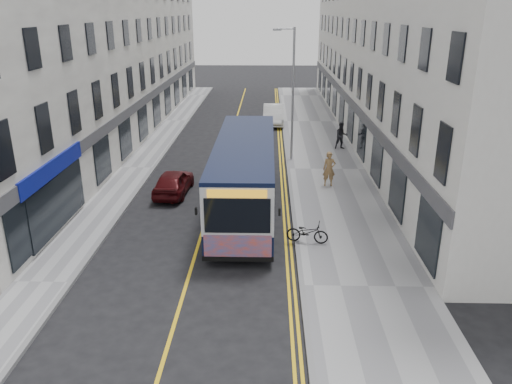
# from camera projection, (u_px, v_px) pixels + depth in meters

# --- Properties ---
(ground) EXTENTS (140.00, 140.00, 0.00)m
(ground) POSITION_uv_depth(u_px,v_px,m) (191.00, 269.00, 18.31)
(ground) COLOR black
(ground) RESTS_ON ground
(pavement_east) EXTENTS (4.50, 64.00, 0.12)m
(pavement_east) POSITION_uv_depth(u_px,v_px,m) (327.00, 170.00, 29.39)
(pavement_east) COLOR #969699
(pavement_east) RESTS_ON ground
(pavement_west) EXTENTS (2.00, 64.00, 0.12)m
(pavement_west) POSITION_uv_depth(u_px,v_px,m) (137.00, 168.00, 29.66)
(pavement_west) COLOR #969699
(pavement_west) RESTS_ON ground
(kerb_east) EXTENTS (0.18, 64.00, 0.13)m
(kerb_east) POSITION_uv_depth(u_px,v_px,m) (288.00, 169.00, 29.44)
(kerb_east) COLOR slate
(kerb_east) RESTS_ON ground
(kerb_west) EXTENTS (0.18, 64.00, 0.13)m
(kerb_west) POSITION_uv_depth(u_px,v_px,m) (154.00, 168.00, 29.64)
(kerb_west) COLOR slate
(kerb_west) RESTS_ON ground
(road_centre_line) EXTENTS (0.12, 64.00, 0.01)m
(road_centre_line) POSITION_uv_depth(u_px,v_px,m) (221.00, 170.00, 29.56)
(road_centre_line) COLOR yellow
(road_centre_line) RESTS_ON ground
(road_dbl_yellow_inner) EXTENTS (0.10, 64.00, 0.01)m
(road_dbl_yellow_inner) POSITION_uv_depth(u_px,v_px,m) (281.00, 170.00, 29.48)
(road_dbl_yellow_inner) COLOR yellow
(road_dbl_yellow_inner) RESTS_ON ground
(road_dbl_yellow_outer) EXTENTS (0.10, 64.00, 0.01)m
(road_dbl_yellow_outer) POSITION_uv_depth(u_px,v_px,m) (284.00, 170.00, 29.47)
(road_dbl_yellow_outer) COLOR yellow
(road_dbl_yellow_outer) RESTS_ON ground
(terrace_east) EXTENTS (6.00, 46.00, 13.00)m
(terrace_east) POSITION_uv_depth(u_px,v_px,m) (391.00, 46.00, 35.48)
(terrace_east) COLOR silver
(terrace_east) RESTS_ON ground
(terrace_west) EXTENTS (6.00, 46.00, 13.00)m
(terrace_west) POSITION_uv_depth(u_px,v_px,m) (106.00, 45.00, 35.97)
(terrace_west) COLOR white
(terrace_west) RESTS_ON ground
(streetlamp) EXTENTS (1.32, 0.18, 8.00)m
(streetlamp) POSITION_uv_depth(u_px,v_px,m) (292.00, 90.00, 29.82)
(streetlamp) COLOR #9A9CA2
(streetlamp) RESTS_ON ground
(city_bus) EXTENTS (2.69, 11.53, 3.35)m
(city_bus) POSITION_uv_depth(u_px,v_px,m) (245.00, 173.00, 23.06)
(city_bus) COLOR black
(city_bus) RESTS_ON ground
(bicycle) EXTENTS (1.76, 0.89, 0.88)m
(bicycle) POSITION_uv_depth(u_px,v_px,m) (307.00, 232.00, 20.00)
(bicycle) COLOR black
(bicycle) RESTS_ON pavement_east
(pedestrian_near) EXTENTS (0.68, 0.45, 1.84)m
(pedestrian_near) POSITION_uv_depth(u_px,v_px,m) (329.00, 169.00, 26.29)
(pedestrian_near) COLOR #987245
(pedestrian_near) RESTS_ON pavement_east
(pedestrian_far) EXTENTS (0.95, 0.79, 1.78)m
(pedestrian_far) POSITION_uv_depth(u_px,v_px,m) (341.00, 136.00, 33.27)
(pedestrian_far) COLOR black
(pedestrian_far) RESTS_ON pavement_east
(car_white) EXTENTS (1.70, 4.76, 1.56)m
(car_white) POSITION_uv_depth(u_px,v_px,m) (273.00, 115.00, 41.05)
(car_white) COLOR silver
(car_white) RESTS_ON ground
(car_maroon) EXTENTS (1.78, 3.88, 1.29)m
(car_maroon) POSITION_uv_depth(u_px,v_px,m) (174.00, 182.00, 25.54)
(car_maroon) COLOR #470B0E
(car_maroon) RESTS_ON ground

